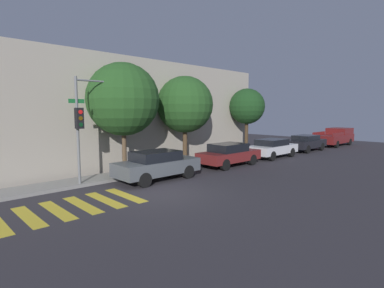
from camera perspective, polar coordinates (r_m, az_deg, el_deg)
The scene contains 13 objects.
ground_plane at distance 12.48m, azimuth -5.52°, elevation -9.33°, with size 60.00×60.00×0.00m, color #2D2B30.
sidewalk at distance 15.74m, azimuth -14.65°, elevation -5.99°, with size 26.00×1.64×0.14m, color gray.
building_row at distance 19.21m, azimuth -21.06°, elevation 5.42°, with size 26.00×6.00×6.43m, color #A89E8E.
crosswalk at distance 11.49m, azimuth -22.21°, elevation -11.13°, with size 4.87×2.60×0.00m.
traffic_light_pole at distance 14.13m, azimuth -19.19°, elevation 5.69°, with size 2.41×0.56×4.85m.
sedan_near_corner at distance 14.71m, azimuth -6.67°, elevation -3.92°, with size 4.22×1.77×1.44m.
sedan_middle at distance 18.50m, azimuth 7.07°, elevation -1.91°, with size 4.25×1.78×1.40m.
sedan_far_end at distance 22.50m, azimuth 15.04°, elevation -0.67°, with size 4.28×1.82×1.36m.
sedan_tail_of_row at distance 27.16m, azimuth 20.89°, elevation 0.28°, with size 4.32×1.75×1.36m.
pickup_truck at distance 32.83m, azimuth 25.57°, elevation 1.26°, with size 5.28×2.09×1.69m.
tree_near_corner at distance 16.01m, azimuth -12.99°, elevation 8.25°, with size 3.76×3.76×5.85m.
tree_midblock at distance 18.59m, azimuth -1.36°, elevation 7.50°, with size 3.48×3.48×5.51m.
tree_far_end at distance 23.38m, azimuth 10.42°, elevation 7.02°, with size 2.70×2.70×5.09m.
Camera 1 is at (-7.40, -9.48, 3.33)m, focal length 28.00 mm.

